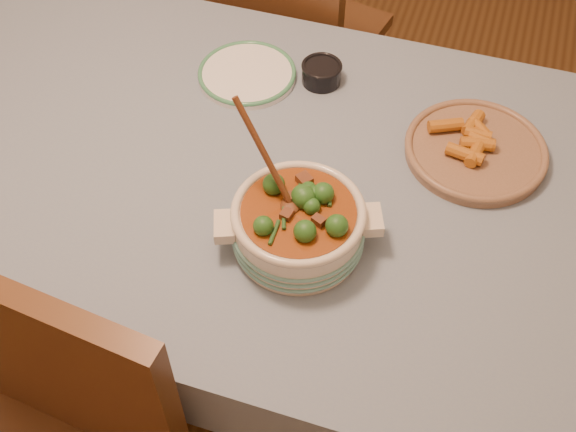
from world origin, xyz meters
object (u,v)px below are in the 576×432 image
(fried_plate, at_px, (476,149))
(chair_far, at_px, (291,34))
(dining_table, at_px, (229,184))
(white_plate, at_px, (247,74))
(condiment_bowl, at_px, (322,72))
(stew_casserole, at_px, (298,223))

(fried_plate, height_order, chair_far, chair_far)
(dining_table, bearing_deg, white_plate, 100.27)
(fried_plate, relative_size, chair_far, 0.40)
(condiment_bowl, xyz_separation_m, fried_plate, (0.40, -0.14, -0.01))
(stew_casserole, distance_m, fried_plate, 0.47)
(condiment_bowl, relative_size, fried_plate, 0.32)
(dining_table, relative_size, white_plate, 5.91)
(stew_casserole, height_order, condiment_bowl, stew_casserole)
(condiment_bowl, bearing_deg, chair_far, 116.67)
(condiment_bowl, bearing_deg, stew_casserole, -79.27)
(stew_casserole, distance_m, white_plate, 0.53)
(dining_table, distance_m, chair_far, 0.76)
(white_plate, distance_m, condiment_bowl, 0.19)
(stew_casserole, xyz_separation_m, fried_plate, (0.31, 0.36, -0.05))
(dining_table, distance_m, fried_plate, 0.57)
(dining_table, relative_size, stew_casserole, 5.02)
(stew_casserole, bearing_deg, chair_far, 108.55)
(chair_far, bearing_deg, dining_table, 107.97)
(condiment_bowl, height_order, fried_plate, same)
(dining_table, relative_size, chair_far, 1.77)
(white_plate, relative_size, chair_far, 0.30)
(white_plate, bearing_deg, dining_table, -79.73)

